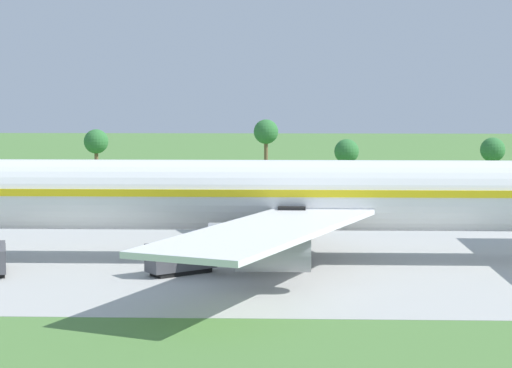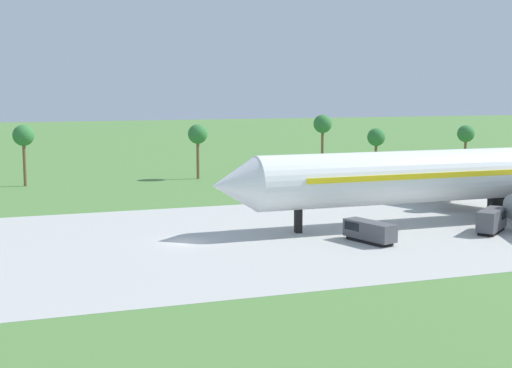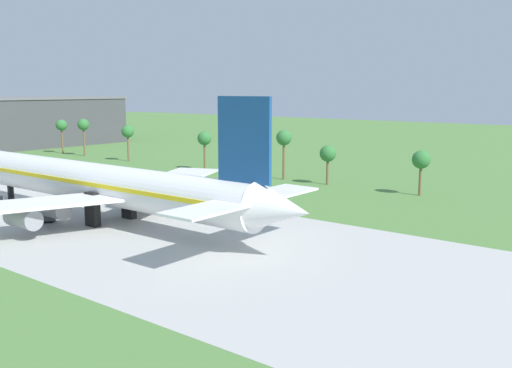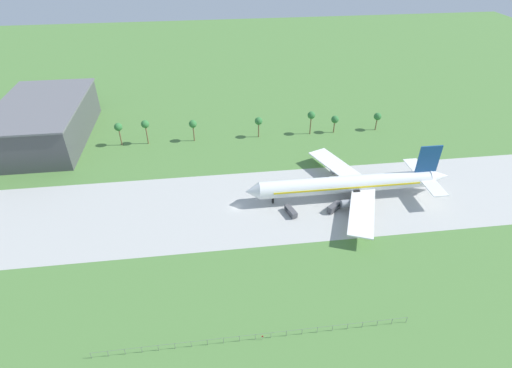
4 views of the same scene
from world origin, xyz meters
name	(u,v)px [view 2 (image 2 of 4)]	position (x,y,z in m)	size (l,w,h in m)	color
ground_plane	(185,242)	(0.00, 0.00, 0.00)	(600.00, 600.00, 0.00)	#517F3D
taxiway_strip	(185,242)	(0.00, 0.00, 0.01)	(320.00, 44.00, 0.02)	#B2B2AD
jet_airliner	(507,173)	(42.38, 0.72, 5.85)	(77.43, 58.00, 19.90)	white
baggage_tug	(492,220)	(34.78, -6.49, 1.46)	(5.88, 5.21, 2.73)	black
fuel_truck	(368,231)	(18.78, -6.49, 1.25)	(3.79, 6.59, 2.30)	black
palm_tree_row	(177,134)	(11.33, 52.78, 8.32)	(125.07, 3.60, 11.68)	brown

